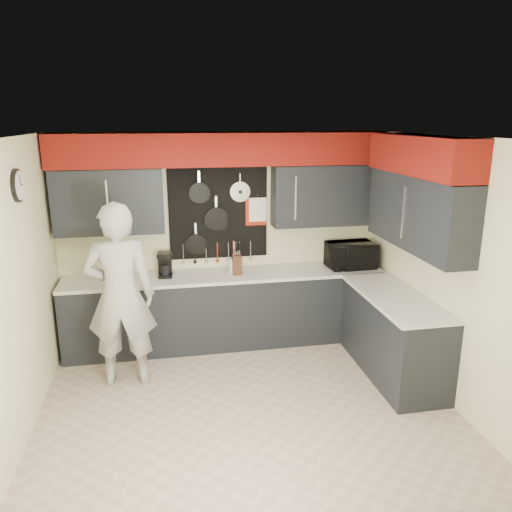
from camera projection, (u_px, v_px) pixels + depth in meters
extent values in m
plane|color=#B9A490|center=(247.00, 404.00, 4.97)|extent=(4.00, 4.00, 0.00)
cube|color=#F5F2BD|center=(223.00, 238.00, 6.27)|extent=(4.00, 0.01, 2.60)
cube|color=black|center=(109.00, 202.00, 5.75)|extent=(1.24, 0.32, 0.75)
cube|color=black|center=(325.00, 195.00, 6.22)|extent=(1.34, 0.32, 0.75)
cube|color=#68110B|center=(223.00, 149.00, 5.81)|extent=(3.94, 0.36, 0.38)
cube|color=black|center=(218.00, 213.00, 6.17)|extent=(1.22, 0.03, 1.15)
cylinder|color=black|center=(199.00, 193.00, 6.02)|extent=(0.26, 0.04, 0.26)
cylinder|color=black|center=(216.00, 219.00, 6.14)|extent=(0.30, 0.04, 0.30)
cylinder|color=black|center=(196.00, 244.00, 6.18)|extent=(0.27, 0.04, 0.27)
cylinder|color=silver|center=(240.00, 192.00, 6.11)|extent=(0.25, 0.02, 0.25)
cube|color=#AA220D|center=(256.00, 212.00, 6.23)|extent=(0.26, 0.01, 0.34)
cube|color=white|center=(258.00, 210.00, 6.22)|extent=(0.22, 0.01, 0.30)
cylinder|color=silver|center=(183.00, 253.00, 6.20)|extent=(0.01, 0.01, 0.20)
cylinder|color=silver|center=(195.00, 253.00, 6.22)|extent=(0.01, 0.01, 0.20)
cylinder|color=silver|center=(206.00, 252.00, 6.25)|extent=(0.01, 0.01, 0.20)
cylinder|color=silver|center=(217.00, 252.00, 6.27)|extent=(0.01, 0.01, 0.20)
cylinder|color=silver|center=(229.00, 251.00, 6.30)|extent=(0.01, 0.01, 0.20)
cylinder|color=silver|center=(240.00, 251.00, 6.32)|extent=(0.01, 0.01, 0.20)
cylinder|color=silver|center=(251.00, 250.00, 6.35)|extent=(0.01, 0.01, 0.20)
cube|color=#F5F2BD|center=(443.00, 269.00, 4.98)|extent=(0.01, 3.50, 2.60)
cube|color=black|center=(418.00, 212.00, 5.10)|extent=(0.32, 1.70, 0.75)
cube|color=#68110B|center=(421.00, 155.00, 4.94)|extent=(0.36, 1.70, 0.38)
cube|color=#F5F2BD|center=(16.00, 295.00, 4.26)|extent=(0.01, 3.50, 2.60)
cylinder|color=black|center=(17.00, 186.00, 4.41)|extent=(0.04, 0.30, 0.30)
cylinder|color=white|center=(20.00, 185.00, 4.41)|extent=(0.01, 0.26, 0.26)
cube|color=black|center=(227.00, 310.00, 6.22)|extent=(3.90, 0.60, 0.88)
cube|color=silver|center=(226.00, 275.00, 6.09)|extent=(3.90, 0.63, 0.04)
cube|color=black|center=(393.00, 336.00, 5.49)|extent=(0.60, 1.60, 0.88)
cube|color=silver|center=(395.00, 297.00, 5.36)|extent=(0.63, 1.60, 0.04)
cube|color=black|center=(230.00, 348.00, 6.08)|extent=(3.90, 0.06, 0.10)
imported|color=black|center=(351.00, 255.00, 6.30)|extent=(0.60, 0.43, 0.32)
cube|color=#3D1A13|center=(237.00, 265.00, 6.03)|extent=(0.11, 0.11, 0.24)
cylinder|color=silver|center=(234.00, 265.00, 6.11)|extent=(0.14, 0.14, 0.18)
cube|color=black|center=(166.00, 276.00, 5.97)|extent=(0.19, 0.22, 0.03)
cube|color=black|center=(165.00, 263.00, 6.00)|extent=(0.17, 0.07, 0.27)
cube|color=black|center=(165.00, 255.00, 5.90)|extent=(0.19, 0.22, 0.05)
cylinder|color=black|center=(165.00, 270.00, 5.93)|extent=(0.10, 0.10, 0.13)
imported|color=#A5A5A3|center=(120.00, 296.00, 5.15)|extent=(0.74, 0.51, 1.97)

